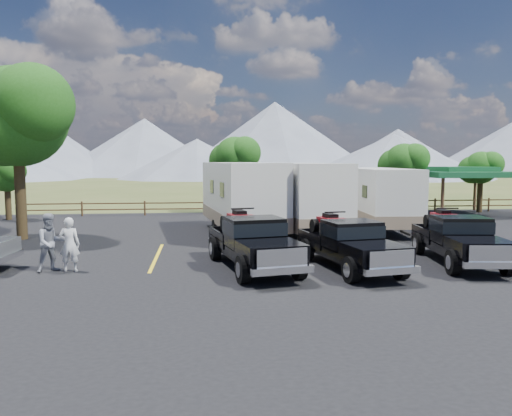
{
  "coord_description": "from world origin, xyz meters",
  "views": [
    {
      "loc": [
        -4.33,
        -14.7,
        3.64
      ],
      "look_at": [
        -1.97,
        6.52,
        1.6
      ],
      "focal_mm": 35.0,
      "sensor_mm": 36.0,
      "label": 1
    }
  ],
  "objects": [
    {
      "name": "ground",
      "position": [
        0.0,
        0.0,
        0.0
      ],
      "size": [
        320.0,
        320.0,
        0.0
      ],
      "primitive_type": "plane",
      "color": "#415323",
      "rests_on": "ground"
    },
    {
      "name": "asphalt_lot",
      "position": [
        0.0,
        3.0,
        0.02
      ],
      "size": [
        44.0,
        34.0,
        0.04
      ],
      "primitive_type": "cube",
      "color": "black",
      "rests_on": "ground"
    },
    {
      "name": "stall_lines",
      "position": [
        0.0,
        4.0,
        0.04
      ],
      "size": [
        12.12,
        5.5,
        0.01
      ],
      "color": "yellow",
      "rests_on": "asphalt_lot"
    },
    {
      "name": "tree_big_nw",
      "position": [
        -12.55,
        9.03,
        5.6
      ],
      "size": [
        5.54,
        5.18,
        7.84
      ],
      "color": "black",
      "rests_on": "ground"
    },
    {
      "name": "tree_ne_a",
      "position": [
        8.97,
        17.01,
        3.48
      ],
      "size": [
        3.11,
        2.92,
        4.76
      ],
      "color": "black",
      "rests_on": "ground"
    },
    {
      "name": "tree_ne_b",
      "position": [
        14.98,
        18.01,
        3.13
      ],
      "size": [
        2.77,
        2.59,
        4.27
      ],
      "color": "black",
      "rests_on": "ground"
    },
    {
      "name": "tree_north",
      "position": [
        -2.03,
        19.02,
        3.83
      ],
      "size": [
        3.46,
        3.24,
        5.25
      ],
      "color": "black",
      "rests_on": "ground"
    },
    {
      "name": "tree_nw_small",
      "position": [
        -16.02,
        17.01,
        2.78
      ],
      "size": [
        2.59,
        2.43,
        3.85
      ],
      "color": "black",
      "rests_on": "ground"
    },
    {
      "name": "rail_fence",
      "position": [
        2.0,
        18.5,
        0.61
      ],
      "size": [
        36.12,
        0.12,
        1.0
      ],
      "color": "#503422",
      "rests_on": "ground"
    },
    {
      "name": "pavilion",
      "position": [
        13.0,
        17.0,
        2.79
      ],
      "size": [
        6.2,
        6.2,
        3.22
      ],
      "color": "#503422",
      "rests_on": "ground"
    },
    {
      "name": "mountain_range",
      "position": [
        -7.63,
        105.98,
        7.87
      ],
      "size": [
        209.0,
        71.0,
        20.0
      ],
      "color": "slate",
      "rests_on": "ground"
    },
    {
      "name": "rig_left",
      "position": [
        -2.64,
        1.68,
        0.97
      ],
      "size": [
        2.92,
        6.03,
        1.93
      ],
      "rotation": [
        0.0,
        0.0,
        0.19
      ],
      "color": "black",
      "rests_on": "asphalt_lot"
    },
    {
      "name": "rig_center",
      "position": [
        0.54,
        1.27,
        0.91
      ],
      "size": [
        2.61,
        5.64,
        1.81
      ],
      "rotation": [
        0.0,
        0.0,
        0.17
      ],
      "color": "black",
      "rests_on": "asphalt_lot"
    },
    {
      "name": "rig_right",
      "position": [
        4.62,
        1.72,
        0.93
      ],
      "size": [
        2.53,
        5.75,
        1.86
      ],
      "rotation": [
        0.0,
        0.0,
        -0.13
      ],
      "color": "black",
      "rests_on": "asphalt_lot"
    },
    {
      "name": "trailer_left",
      "position": [
        -2.39,
        9.14,
        1.87
      ],
      "size": [
        3.66,
        10.12,
        3.5
      ],
      "rotation": [
        0.0,
        0.0,
        0.13
      ],
      "color": "silver",
      "rests_on": "asphalt_lot"
    },
    {
      "name": "trailer_center",
      "position": [
        0.34,
        9.11,
        1.86
      ],
      "size": [
        3.65,
        10.05,
        3.47
      ],
      "rotation": [
        0.0,
        0.0,
        0.14
      ],
      "color": "silver",
      "rests_on": "asphalt_lot"
    },
    {
      "name": "trailer_right",
      "position": [
        4.74,
        10.02,
        1.71
      ],
      "size": [
        2.88,
        9.22,
        3.19
      ],
      "rotation": [
        0.0,
        0.0,
        -0.07
      ],
      "color": "silver",
      "rests_on": "asphalt_lot"
    },
    {
      "name": "person_a",
      "position": [
        -8.59,
        1.85,
        0.93
      ],
      "size": [
        0.66,
        0.45,
        1.77
      ],
      "primitive_type": "imported",
      "rotation": [
        0.0,
        0.0,
        3.18
      ],
      "color": "silver",
      "rests_on": "asphalt_lot"
    },
    {
      "name": "person_b",
      "position": [
        -9.18,
        1.89,
        0.99
      ],
      "size": [
        1.16,
        1.1,
        1.9
      ],
      "primitive_type": "imported",
      "rotation": [
        0.0,
        0.0,
        0.57
      ],
      "color": "gray",
      "rests_on": "asphalt_lot"
    }
  ]
}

